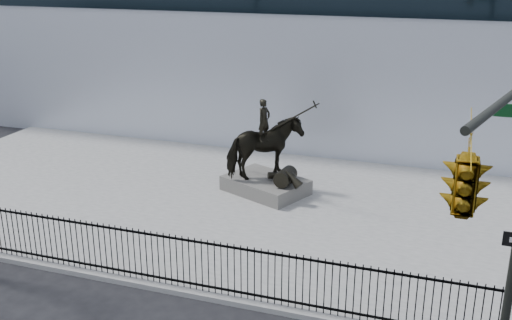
% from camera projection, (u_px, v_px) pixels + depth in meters
% --- Properties ---
extents(plaza, '(30.00, 12.00, 0.15)m').
position_uv_depth(plaza, '(274.00, 210.00, 20.85)').
color(plaza, gray).
rests_on(plaza, ground).
extents(building, '(44.00, 14.00, 9.00)m').
position_uv_depth(building, '(349.00, 37.00, 31.05)').
color(building, silver).
rests_on(building, ground).
extents(picket_fence, '(22.10, 0.10, 1.50)m').
position_uv_depth(picket_fence, '(209.00, 266.00, 15.44)').
color(picket_fence, black).
rests_on(picket_fence, plaza).
extents(statue_plinth, '(3.43, 2.96, 0.54)m').
position_uv_depth(statue_plinth, '(266.00, 185.00, 22.21)').
color(statue_plinth, '#5E5C56').
rests_on(statue_plinth, plaza).
extents(equestrian_statue, '(3.41, 2.87, 3.13)m').
position_uv_depth(equestrian_statue, '(267.00, 150.00, 21.72)').
color(equestrian_statue, black).
rests_on(equestrian_statue, statue_plinth).
extents(traffic_signal_right, '(2.17, 6.86, 7.00)m').
position_uv_depth(traffic_signal_right, '(504.00, 204.00, 9.27)').
color(traffic_signal_right, black).
rests_on(traffic_signal_right, ground).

